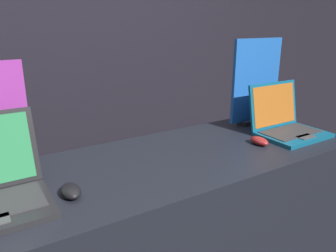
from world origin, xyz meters
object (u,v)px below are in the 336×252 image
(laptop_back, at_px, (285,123))
(mouse_back, at_px, (259,141))
(promo_stand_back, at_px, (256,84))
(mouse_front, at_px, (71,191))

(laptop_back, xyz_separation_m, mouse_back, (-0.24, -0.05, -0.04))
(promo_stand_back, bearing_deg, mouse_back, -131.04)
(mouse_front, xyz_separation_m, mouse_back, (0.93, 0.01, -0.00))
(mouse_back, relative_size, promo_stand_back, 0.21)
(mouse_back, bearing_deg, promo_stand_back, 48.96)
(mouse_front, xyz_separation_m, promo_stand_back, (1.17, 0.29, 0.22))
(laptop_back, bearing_deg, mouse_back, -169.38)
(laptop_back, height_order, mouse_back, laptop_back)
(mouse_front, height_order, laptop_back, laptop_back)
(laptop_back, relative_size, mouse_back, 3.34)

